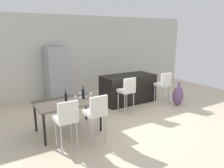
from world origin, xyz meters
TOP-DOWN VIEW (x-y plane):
  - ground_plane at (0.00, 0.00)m, footprint 10.00×10.00m
  - back_wall at (0.00, 3.03)m, footprint 10.00×0.12m
  - kitchen_island at (0.75, 1.13)m, footprint 1.77×0.86m
  - bar_chair_left at (0.13, 0.31)m, footprint 0.41×0.41m
  - bar_chair_middle at (1.57, 0.31)m, footprint 0.42×0.42m
  - dining_table at (-1.76, 0.06)m, footprint 1.44×0.92m
  - dining_chair_near at (-2.09, -0.76)m, footprint 0.40×0.40m
  - dining_chair_far at (-1.44, -0.76)m, footprint 0.42×0.42m
  - wine_bottle_far at (-1.35, 0.07)m, footprint 0.06×0.06m
  - wine_bottle_middle at (-1.81, -0.01)m, footprint 0.06×0.06m
  - wine_glass_left at (-1.17, 0.02)m, footprint 0.07×0.07m
  - wine_glass_right at (-1.58, 0.01)m, footprint 0.07×0.07m
  - wine_glass_near at (-1.38, 0.20)m, footprint 0.07×0.07m
  - refrigerator at (-1.16, 2.59)m, footprint 0.72×0.68m
  - floor_vase at (1.92, 0.00)m, footprint 0.34×0.34m
  - potted_plant at (2.10, 2.58)m, footprint 0.37×0.37m

SIDE VIEW (x-z plane):
  - ground_plane at x=0.00m, z-range 0.00..0.00m
  - floor_vase at x=1.92m, z-range -0.06..0.71m
  - potted_plant at x=2.10m, z-range 0.05..0.62m
  - kitchen_island at x=0.75m, z-range 0.00..0.92m
  - dining_table at x=-1.76m, z-range 0.31..1.05m
  - bar_chair_left at x=0.13m, z-range 0.17..1.22m
  - bar_chair_middle at x=1.57m, z-range 0.17..1.22m
  - dining_chair_near at x=-2.09m, z-range 0.17..1.22m
  - dining_chair_far at x=-1.44m, z-range 0.17..1.22m
  - wine_bottle_middle at x=-1.81m, z-range 0.70..1.01m
  - wine_bottle_far at x=-1.35m, z-range 0.71..1.02m
  - wine_glass_left at x=-1.17m, z-range 0.78..0.95m
  - wine_glass_right at x=-1.58m, z-range 0.78..0.95m
  - wine_glass_near at x=-1.38m, z-range 0.78..0.95m
  - refrigerator at x=-1.16m, z-range 0.00..1.84m
  - back_wall at x=0.00m, z-range 0.00..2.90m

